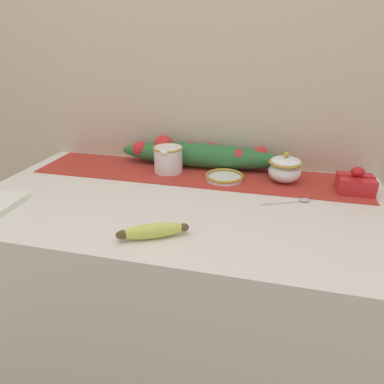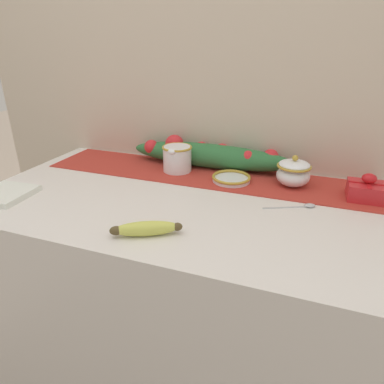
{
  "view_description": "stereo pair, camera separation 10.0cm",
  "coord_description": "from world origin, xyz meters",
  "px_view_note": "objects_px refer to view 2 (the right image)",
  "views": [
    {
      "loc": [
        0.27,
        -0.94,
        1.38
      ],
      "look_at": [
        0.05,
        -0.05,
        0.98
      ],
      "focal_mm": 32.0,
      "sensor_mm": 36.0,
      "label": 1
    },
    {
      "loc": [
        0.37,
        -0.91,
        1.38
      ],
      "look_at": [
        0.05,
        -0.05,
        0.98
      ],
      "focal_mm": 32.0,
      "sensor_mm": 36.0,
      "label": 2
    }
  ],
  "objects_px": {
    "spoon": "(305,206)",
    "gift_box": "(367,190)",
    "small_dish": "(231,178)",
    "banana": "(146,229)",
    "napkin_stack": "(5,194)",
    "cream_pitcher": "(177,158)",
    "sugar_bowl": "(293,172)"
  },
  "relations": [
    {
      "from": "banana",
      "to": "napkin_stack",
      "type": "relative_size",
      "value": 1.13
    },
    {
      "from": "napkin_stack",
      "to": "gift_box",
      "type": "height_order",
      "value": "gift_box"
    },
    {
      "from": "cream_pitcher",
      "to": "small_dish",
      "type": "bearing_deg",
      "value": -8.52
    },
    {
      "from": "cream_pitcher",
      "to": "banana",
      "type": "height_order",
      "value": "cream_pitcher"
    },
    {
      "from": "sugar_bowl",
      "to": "gift_box",
      "type": "height_order",
      "value": "sugar_bowl"
    },
    {
      "from": "small_dish",
      "to": "gift_box",
      "type": "height_order",
      "value": "gift_box"
    },
    {
      "from": "napkin_stack",
      "to": "banana",
      "type": "bearing_deg",
      "value": -6.28
    },
    {
      "from": "sugar_bowl",
      "to": "spoon",
      "type": "bearing_deg",
      "value": -70.61
    },
    {
      "from": "sugar_bowl",
      "to": "spoon",
      "type": "xyz_separation_m",
      "value": [
        0.05,
        -0.15,
        -0.05
      ]
    },
    {
      "from": "sugar_bowl",
      "to": "gift_box",
      "type": "xyz_separation_m",
      "value": [
        0.23,
        -0.03,
        -0.02
      ]
    },
    {
      "from": "cream_pitcher",
      "to": "sugar_bowl",
      "type": "distance_m",
      "value": 0.42
    },
    {
      "from": "napkin_stack",
      "to": "cream_pitcher",
      "type": "bearing_deg",
      "value": 43.19
    },
    {
      "from": "spoon",
      "to": "napkin_stack",
      "type": "distance_m",
      "value": 0.94
    },
    {
      "from": "small_dish",
      "to": "banana",
      "type": "xyz_separation_m",
      "value": [
        -0.11,
        -0.43,
        0.01
      ]
    },
    {
      "from": "spoon",
      "to": "sugar_bowl",
      "type": "bearing_deg",
      "value": 84.26
    },
    {
      "from": "spoon",
      "to": "gift_box",
      "type": "xyz_separation_m",
      "value": [
        0.17,
        0.12,
        0.03
      ]
    },
    {
      "from": "small_dish",
      "to": "banana",
      "type": "distance_m",
      "value": 0.44
    },
    {
      "from": "banana",
      "to": "gift_box",
      "type": "distance_m",
      "value": 0.69
    },
    {
      "from": "sugar_bowl",
      "to": "banana",
      "type": "relative_size",
      "value": 0.65
    },
    {
      "from": "gift_box",
      "to": "small_dish",
      "type": "bearing_deg",
      "value": 179.85
    },
    {
      "from": "cream_pitcher",
      "to": "sugar_bowl",
      "type": "height_order",
      "value": "sugar_bowl"
    },
    {
      "from": "small_dish",
      "to": "sugar_bowl",
      "type": "bearing_deg",
      "value": 8.78
    },
    {
      "from": "cream_pitcher",
      "to": "small_dish",
      "type": "distance_m",
      "value": 0.22
    },
    {
      "from": "spoon",
      "to": "gift_box",
      "type": "distance_m",
      "value": 0.21
    },
    {
      "from": "sugar_bowl",
      "to": "napkin_stack",
      "type": "relative_size",
      "value": 0.74
    },
    {
      "from": "cream_pitcher",
      "to": "banana",
      "type": "bearing_deg",
      "value": -77.21
    },
    {
      "from": "spoon",
      "to": "napkin_stack",
      "type": "relative_size",
      "value": 0.98
    },
    {
      "from": "banana",
      "to": "small_dish",
      "type": "bearing_deg",
      "value": 75.24
    },
    {
      "from": "banana",
      "to": "spoon",
      "type": "bearing_deg",
      "value": 39.8
    },
    {
      "from": "small_dish",
      "to": "cream_pitcher",
      "type": "bearing_deg",
      "value": 171.48
    },
    {
      "from": "napkin_stack",
      "to": "spoon",
      "type": "bearing_deg",
      "value": 15.47
    },
    {
      "from": "banana",
      "to": "gift_box",
      "type": "relative_size",
      "value": 1.54
    }
  ]
}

